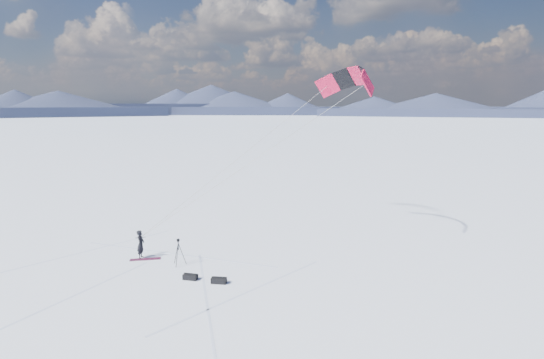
{
  "coord_description": "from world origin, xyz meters",
  "views": [
    {
      "loc": [
        6.13,
        -21.98,
        8.51
      ],
      "look_at": [
        6.01,
        4.47,
        4.06
      ],
      "focal_mm": 30.0,
      "sensor_mm": 36.0,
      "label": 1
    }
  ],
  "objects_px": {
    "snowboard": "(145,259)",
    "gear_bag_a": "(219,280)",
    "tripod": "(178,248)",
    "gear_bag_b": "(190,277)",
    "snowkiter": "(141,258)"
  },
  "relations": [
    {
      "from": "tripod",
      "to": "gear_bag_b",
      "type": "relative_size",
      "value": 1.89
    },
    {
      "from": "snowkiter",
      "to": "gear_bag_a",
      "type": "distance_m",
      "value": 5.94
    },
    {
      "from": "gear_bag_a",
      "to": "gear_bag_b",
      "type": "height_order",
      "value": "gear_bag_a"
    },
    {
      "from": "snowkiter",
      "to": "gear_bag_b",
      "type": "distance_m",
      "value": 4.53
    },
    {
      "from": "tripod",
      "to": "snowboard",
      "type": "bearing_deg",
      "value": 138.62
    },
    {
      "from": "snowboard",
      "to": "tripod",
      "type": "relative_size",
      "value": 1.14
    },
    {
      "from": "tripod",
      "to": "gear_bag_a",
      "type": "height_order",
      "value": "tripod"
    },
    {
      "from": "tripod",
      "to": "gear_bag_a",
      "type": "distance_m",
      "value": 3.57
    },
    {
      "from": "snowboard",
      "to": "tripod",
      "type": "distance_m",
      "value": 2.38
    },
    {
      "from": "gear_bag_b",
      "to": "gear_bag_a",
      "type": "bearing_deg",
      "value": -3.74
    },
    {
      "from": "tripod",
      "to": "gear_bag_a",
      "type": "relative_size",
      "value": 1.89
    },
    {
      "from": "snowboard",
      "to": "gear_bag_a",
      "type": "height_order",
      "value": "gear_bag_a"
    },
    {
      "from": "gear_bag_a",
      "to": "gear_bag_b",
      "type": "relative_size",
      "value": 1.0
    },
    {
      "from": "snowboard",
      "to": "gear_bag_a",
      "type": "relative_size",
      "value": 2.16
    },
    {
      "from": "snowboard",
      "to": "gear_bag_b",
      "type": "bearing_deg",
      "value": -54.61
    }
  ]
}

